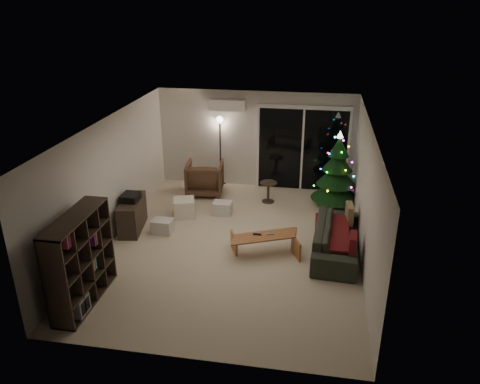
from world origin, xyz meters
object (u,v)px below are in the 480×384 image
object	(u,v)px
bookshelf	(69,259)
christmas_tree	(337,170)
armchair	(205,178)
media_cabinet	(132,215)
coffee_table	(265,245)
sofa	(337,239)

from	to	relation	value
bookshelf	christmas_tree	distance (m)	6.23
armchair	bookshelf	bearing A→B (deg)	70.55
media_cabinet	coffee_table	world-z (taller)	media_cabinet
armchair	coffee_table	bearing A→B (deg)	117.46
bookshelf	coffee_table	distance (m)	3.59
armchair	christmas_tree	distance (m)	3.28
armchair	coffee_table	distance (m)	3.31
christmas_tree	media_cabinet	bearing A→B (deg)	-155.88
coffee_table	christmas_tree	distance (m)	2.94
sofa	media_cabinet	bearing A→B (deg)	90.06
bookshelf	media_cabinet	world-z (taller)	bookshelf
media_cabinet	sofa	xyz separation A→B (m)	(4.30, -0.29, -0.03)
sofa	armchair	bearing A→B (deg)	56.64
bookshelf	media_cabinet	bearing A→B (deg)	86.23
media_cabinet	christmas_tree	bearing A→B (deg)	15.35
bookshelf	coffee_table	world-z (taller)	bookshelf
bookshelf	media_cabinet	distance (m)	2.61
sofa	bookshelf	bearing A→B (deg)	121.85
coffee_table	sofa	bearing A→B (deg)	-12.37
bookshelf	armchair	size ratio (longest dim) A/B	1.70
coffee_table	christmas_tree	world-z (taller)	christmas_tree
media_cabinet	armchair	size ratio (longest dim) A/B	1.18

